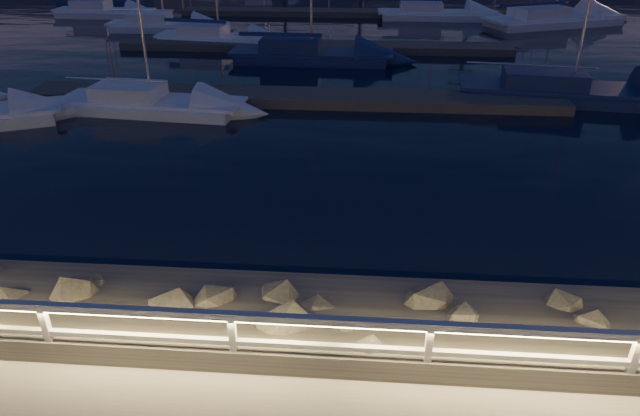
% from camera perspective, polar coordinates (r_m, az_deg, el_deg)
% --- Properties ---
extents(ground, '(400.00, 400.00, 0.00)m').
position_cam_1_polar(ground, '(9.77, -14.38, -14.73)').
color(ground, '#ABA69A').
rests_on(ground, ground).
extents(harbor_water, '(400.00, 440.00, 0.60)m').
position_cam_1_polar(harbor_water, '(38.80, 0.14, 16.60)').
color(harbor_water, black).
rests_on(harbor_water, ground).
extents(guard_rail, '(44.11, 0.12, 1.06)m').
position_cam_1_polar(guard_rail, '(9.30, -15.35, -11.14)').
color(guard_rail, silver).
rests_on(guard_rail, ground).
extents(riprap, '(37.33, 3.04, 1.47)m').
position_cam_1_polar(riprap, '(11.68, -22.69, -9.53)').
color(riprap, '#6A665B').
rests_on(riprap, ground).
extents(floating_docks, '(22.00, 36.00, 0.40)m').
position_cam_1_polar(floating_docks, '(39.95, 0.29, 17.75)').
color(floating_docks, '#60574F').
rests_on(floating_docks, ground).
extents(sailboat_c, '(7.40, 2.86, 12.26)m').
position_cam_1_polar(sailboat_c, '(23.73, -16.90, 10.17)').
color(sailboat_c, silver).
rests_on(sailboat_c, ground).
extents(sailboat_e, '(7.37, 2.48, 12.47)m').
position_cam_1_polar(sailboat_e, '(47.52, -21.01, 17.94)').
color(sailboat_e, silver).
rests_on(sailboat_e, ground).
extents(sailboat_f, '(7.66, 3.23, 12.66)m').
position_cam_1_polar(sailboat_f, '(35.48, -10.36, 16.45)').
color(sailboat_f, silver).
rests_on(sailboat_f, ground).
extents(sailboat_g, '(8.49, 2.84, 14.24)m').
position_cam_1_polar(sailboat_g, '(30.72, -1.30, 15.19)').
color(sailboat_g, navy).
rests_on(sailboat_g, ground).
extents(sailboat_h, '(9.29, 3.81, 15.27)m').
position_cam_1_polar(sailboat_h, '(26.29, 23.31, 10.85)').
color(sailboat_h, navy).
rests_on(sailboat_h, ground).
extents(sailboat_i, '(7.37, 3.24, 12.22)m').
position_cam_1_polar(sailboat_i, '(53.55, -21.44, 18.78)').
color(sailboat_i, navy).
rests_on(sailboat_i, ground).
extents(sailboat_j, '(7.40, 2.50, 12.46)m').
position_cam_1_polar(sailboat_j, '(40.65, -15.57, 17.30)').
color(sailboat_j, silver).
rests_on(sailboat_j, ground).
extents(sailboat_k, '(8.35, 2.64, 14.08)m').
position_cam_1_polar(sailboat_k, '(44.55, 11.15, 18.60)').
color(sailboat_k, silver).
rests_on(sailboat_k, ground).
extents(sailboat_l, '(10.24, 6.40, 16.85)m').
position_cam_1_polar(sailboat_l, '(44.04, 22.06, 17.15)').
color(sailboat_l, silver).
rests_on(sailboat_l, ground).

